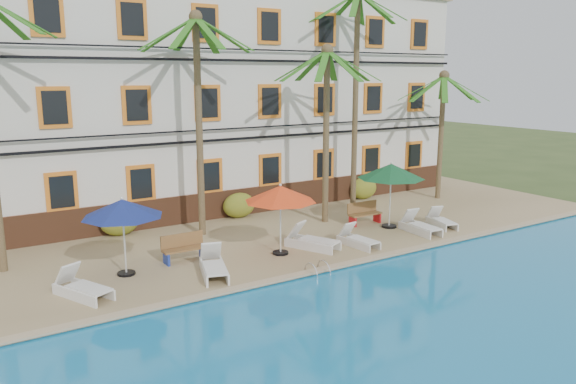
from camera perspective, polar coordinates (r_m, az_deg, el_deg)
ground at (r=19.67m, az=4.84°, el=-7.22°), size 100.00×100.00×0.00m
pool_deck at (r=23.62m, az=-2.51°, el=-3.60°), size 30.00×12.00×0.25m
swimming_pool at (r=15.10m, az=21.59°, el=-13.73°), size 26.00×12.00×0.20m
pool_coping at (r=18.91m, az=6.51°, el=-7.15°), size 30.00×0.35×0.06m
hotel_building at (r=27.22m, az=-7.93°, el=9.55°), size 25.40×6.44×10.22m
palm_b at (r=21.56m, az=-9.12°, el=9.70°), size 4.38×4.38×8.47m
palm_c at (r=23.33m, az=3.93°, el=8.42°), size 4.38×4.38×7.38m
palm_d at (r=26.19m, az=6.93°, el=11.93°), size 4.38×4.38×9.95m
palm_e at (r=29.03m, az=15.38°, el=7.52°), size 4.38×4.38×6.37m
shrub_left at (r=22.82m, az=-16.76°, el=-2.90°), size 1.50×0.90×1.10m
shrub_mid at (r=24.67m, az=-5.00°, el=-1.35°), size 1.50×0.90×1.10m
shrub_right at (r=28.54m, az=7.69°, el=0.39°), size 1.50×0.90×1.10m
umbrella_blue at (r=17.93m, az=-16.48°, el=-1.62°), size 2.50×2.50×2.50m
umbrella_red at (r=19.22m, az=-0.78°, el=-0.21°), size 2.51×2.51×2.51m
umbrella_green at (r=23.02m, az=10.43°, el=2.06°), size 2.73×2.73×2.72m
lounger_a at (r=17.04m, az=-20.18°, el=-9.05°), size 1.41×2.02×0.90m
lounger_b at (r=17.81m, az=-7.57°, el=-7.45°), size 1.28×2.10×0.94m
lounger_c at (r=20.33m, az=2.41°, el=-4.91°), size 1.48×2.10×0.94m
lounger_d at (r=20.75m, az=7.09°, el=-4.77°), size 0.78×1.76×0.81m
lounger_e at (r=22.88m, az=13.22°, el=-3.34°), size 0.82×1.94×0.89m
lounger_f at (r=24.05m, az=15.30°, el=-2.81°), size 1.06×1.76×0.78m
bench_left at (r=19.27m, az=-10.55°, el=-5.54°), size 1.50×0.49×0.93m
bench_right at (r=23.79m, az=7.73°, el=-2.11°), size 1.51×0.52×0.93m
pool_ladder at (r=18.00m, az=3.00°, el=-8.18°), size 0.54×0.74×0.74m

